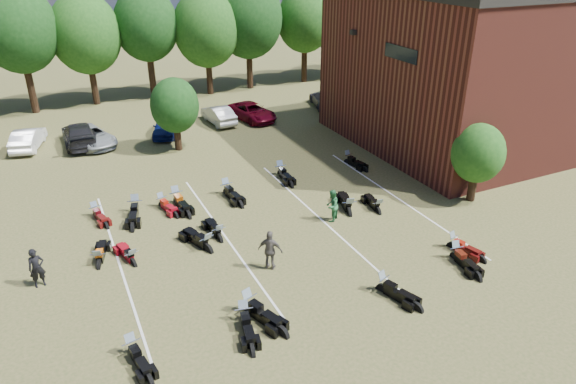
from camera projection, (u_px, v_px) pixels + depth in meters
ground at (310, 253)px, 23.38m from camera, size 160.00×160.00×0.00m
car_1 at (28, 139)px, 35.08m from camera, size 2.52×4.48×1.40m
car_2 at (90, 136)px, 35.57m from camera, size 3.64×5.26×1.33m
car_3 at (80, 134)px, 35.71m from camera, size 2.15×5.28×1.53m
car_4 at (165, 126)px, 37.51m from camera, size 2.93×4.34×1.37m
car_5 at (218, 115)px, 40.02m from camera, size 1.76×4.25×1.37m
car_6 at (252, 112)px, 40.76m from camera, size 3.15×5.12×1.32m
car_7 at (325, 99)px, 43.98m from camera, size 3.18×5.19×1.41m
person_black at (37, 268)px, 20.83m from camera, size 0.69×0.51×1.73m
person_green at (332, 206)px, 25.80m from camera, size 1.04×1.02×1.69m
person_grey at (270, 250)px, 21.91m from camera, size 1.12×1.04×1.84m
motorcycle_0 at (133, 355)px, 17.63m from camera, size 1.03×2.21×1.18m
motorcycle_2 at (249, 312)px, 19.67m from camera, size 1.58×2.60×1.38m
motorcycle_3 at (244, 322)px, 19.16m from camera, size 1.14×2.35×1.26m
motorcycle_4 at (382, 291)px, 20.85m from camera, size 1.38×2.36×1.26m
motorcycle_5 at (455, 259)px, 22.97m from camera, size 0.98×2.28×1.23m
motorcycle_6 at (452, 248)px, 23.82m from camera, size 1.14×2.15×1.14m
motorcycle_7 at (133, 264)px, 22.59m from camera, size 1.13×2.16×1.15m
motorcycle_8 at (100, 266)px, 22.47m from camera, size 1.25×2.28×1.21m
motorcycle_10 at (208, 251)px, 23.58m from camera, size 1.57×2.61×1.38m
motorcycle_11 at (220, 240)px, 24.44m from camera, size 0.85×2.25×1.23m
motorcycle_12 at (349, 214)px, 26.79m from camera, size 1.40×2.57×1.37m
motorcycle_13 at (378, 213)px, 26.93m from camera, size 0.96×2.17×1.17m
motorcycle_14 at (96, 216)px, 26.55m from camera, size 1.07×2.12×1.13m
motorcycle_15 at (162, 207)px, 27.50m from camera, size 1.14×2.13×1.13m
motorcycle_16 at (136, 213)px, 26.93m from camera, size 1.45×2.63×1.40m
motorcycle_17 at (177, 203)px, 27.88m from camera, size 0.99×2.53×1.38m
motorcycle_18 at (227, 194)px, 28.87m from camera, size 1.00×2.46×1.34m
motorcycle_19 at (280, 175)px, 31.22m from camera, size 0.88×2.38×1.30m
motorcycle_20 at (348, 163)px, 32.95m from camera, size 1.05×2.23×1.20m
brick_building at (523, 57)px, 36.89m from camera, size 25.40×15.20×10.70m
tree_line at (143, 27)px, 43.75m from camera, size 56.00×6.00×9.79m
young_tree_near_building at (478, 153)px, 27.07m from camera, size 2.80×2.80×4.16m
young_tree_midfield at (175, 106)px, 33.82m from camera, size 3.20×3.20×4.70m
parking_lines at (226, 237)px, 24.65m from camera, size 20.10×14.00×0.01m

